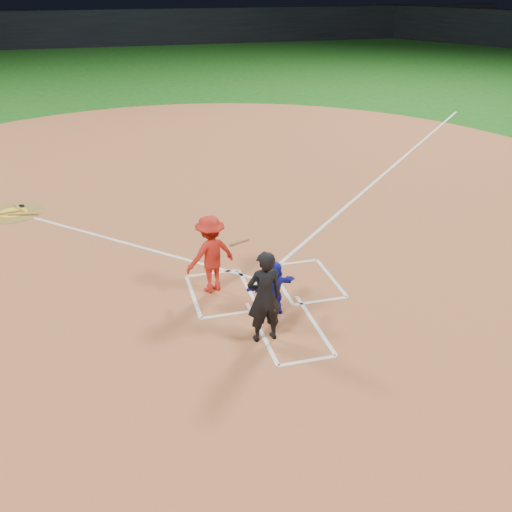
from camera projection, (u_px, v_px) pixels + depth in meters
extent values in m
plane|color=#134A12|center=(264.00, 287.00, 12.63)|extent=(120.00, 120.00, 0.00)
cylinder|color=#9B5632|center=(211.00, 195.00, 17.80)|extent=(28.00, 28.00, 0.01)
cube|color=black|center=(123.00, 28.00, 53.34)|extent=(80.00, 1.20, 3.20)
cylinder|color=white|center=(264.00, 286.00, 12.62)|extent=(0.60, 0.60, 0.02)
cylinder|color=brown|center=(13.00, 212.00, 16.50)|extent=(1.70, 1.70, 0.01)
cylinder|color=yellow|center=(13.00, 212.00, 16.49)|extent=(0.80, 0.80, 0.00)
cylinder|color=olive|center=(19.00, 208.00, 16.73)|extent=(0.40, 0.79, 0.06)
cylinder|color=olive|center=(5.00, 213.00, 16.35)|extent=(0.83, 0.25, 0.06)
cylinder|color=olive|center=(23.00, 214.00, 16.29)|extent=(0.84, 0.22, 0.06)
torus|color=black|center=(21.00, 206.00, 16.88)|extent=(0.19, 0.19, 0.05)
imported|color=#151AB0|center=(273.00, 288.00, 11.36)|extent=(1.15, 0.59, 1.19)
imported|color=black|center=(264.00, 297.00, 10.42)|extent=(0.70, 0.49, 1.84)
cube|color=white|center=(213.00, 273.00, 13.18)|extent=(1.22, 0.08, 0.01)
cube|color=white|center=(231.00, 314.00, 11.60)|extent=(1.22, 0.08, 0.01)
cube|color=white|center=(248.00, 289.00, 12.53)|extent=(0.08, 1.83, 0.01)
cube|color=white|center=(193.00, 296.00, 12.24)|extent=(0.08, 1.83, 0.01)
cube|color=white|center=(293.00, 263.00, 13.64)|extent=(1.22, 0.08, 0.01)
cube|color=white|center=(321.00, 301.00, 12.06)|extent=(1.22, 0.08, 0.01)
cube|color=white|center=(280.00, 284.00, 12.71)|extent=(0.08, 1.83, 0.01)
cube|color=white|center=(331.00, 277.00, 12.99)|extent=(0.08, 1.83, 0.01)
cube|color=white|center=(261.00, 332.00, 11.02)|extent=(0.08, 2.20, 0.01)
cube|color=white|center=(315.00, 324.00, 11.28)|extent=(0.08, 2.20, 0.01)
cube|color=white|center=(307.00, 361.00, 10.20)|extent=(1.10, 0.08, 0.01)
cube|color=white|center=(395.00, 164.00, 20.65)|extent=(14.21, 14.21, 0.01)
imported|color=red|center=(211.00, 254.00, 12.11)|extent=(1.26, 0.96, 1.73)
cylinder|color=brown|center=(240.00, 242.00, 12.00)|extent=(0.59, 0.68, 0.28)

